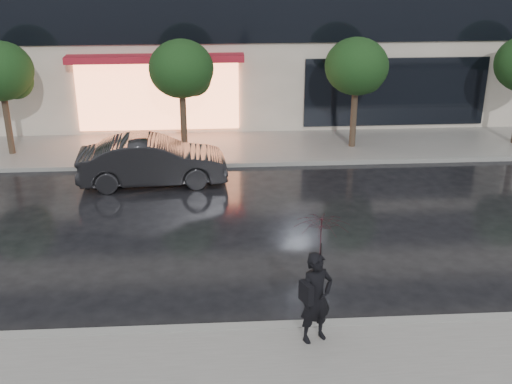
{
  "coord_description": "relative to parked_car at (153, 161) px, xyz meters",
  "views": [
    {
      "loc": [
        -1.88,
        -11.7,
        7.46
      ],
      "look_at": [
        -0.93,
        2.84,
        1.4
      ],
      "focal_mm": 45.0,
      "sensor_mm": 36.0,
      "label": 1
    }
  ],
  "objects": [
    {
      "name": "sidewalk_far",
      "position": [
        3.85,
        3.15,
        -0.69
      ],
      "size": [
        60.0,
        3.5,
        0.12
      ],
      "primitive_type": "cube",
      "color": "slate",
      "rests_on": "ground"
    },
    {
      "name": "curb_near",
      "position": [
        3.85,
        -8.1,
        -0.68
      ],
      "size": [
        60.0,
        0.25,
        0.14
      ],
      "primitive_type": "cube",
      "color": "gray",
      "rests_on": "ground"
    },
    {
      "name": "pedestrian_with_umbrella",
      "position": [
        3.8,
        -8.59,
        1.04
      ],
      "size": [
        1.33,
        1.34,
        2.57
      ],
      "rotation": [
        0.0,
        0.0,
        0.43
      ],
      "color": "black",
      "rests_on": "sidewalk_near"
    },
    {
      "name": "tree_far_west",
      "position": [
        -5.09,
        2.93,
        2.17
      ],
      "size": [
        2.2,
        2.2,
        3.99
      ],
      "color": "#33261C",
      "rests_on": "ground"
    },
    {
      "name": "tree_mid_east",
      "position": [
        6.91,
        2.93,
        2.17
      ],
      "size": [
        2.2,
        2.2,
        3.99
      ],
      "color": "#33261C",
      "rests_on": "ground"
    },
    {
      "name": "tree_mid_west",
      "position": [
        0.91,
        2.93,
        2.17
      ],
      "size": [
        2.2,
        2.2,
        3.99
      ],
      "color": "#33261C",
      "rests_on": "ground"
    },
    {
      "name": "parked_car",
      "position": [
        0.0,
        0.0,
        0.0
      ],
      "size": [
        4.63,
        1.87,
        1.5
      ],
      "primitive_type": "imported",
      "rotation": [
        0.0,
        0.0,
        1.63
      ],
      "color": "black",
      "rests_on": "ground"
    },
    {
      "name": "ground",
      "position": [
        3.85,
        -7.1,
        -0.75
      ],
      "size": [
        120.0,
        120.0,
        0.0
      ],
      "primitive_type": "plane",
      "color": "black",
      "rests_on": "ground"
    },
    {
      "name": "curb_far",
      "position": [
        3.85,
        1.4,
        -0.68
      ],
      "size": [
        60.0,
        0.25,
        0.14
      ],
      "primitive_type": "cube",
      "color": "gray",
      "rests_on": "ground"
    }
  ]
}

